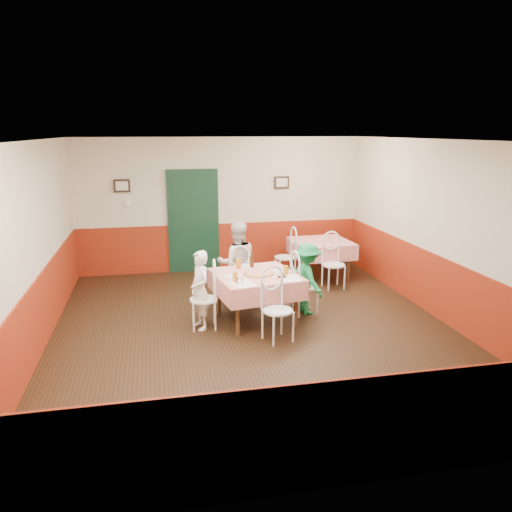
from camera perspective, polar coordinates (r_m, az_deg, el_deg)
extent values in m
plane|color=black|center=(7.62, -0.19, -8.44)|extent=(7.00, 7.00, 0.00)
plane|color=white|center=(7.03, -0.20, 13.12)|extent=(7.00, 7.00, 0.00)
cube|color=beige|center=(10.60, -4.00, 5.85)|extent=(6.00, 0.10, 2.80)
cube|color=beige|center=(3.98, 10.05, -8.71)|extent=(6.00, 0.10, 2.80)
cube|color=beige|center=(7.24, -24.16, 0.71)|extent=(0.10, 7.00, 2.80)
cube|color=beige|center=(8.32, 20.52, 2.68)|extent=(0.10, 7.00, 2.80)
cube|color=maroon|center=(10.75, -3.91, 1.09)|extent=(6.00, 0.03, 1.00)
cube|color=maroon|center=(4.42, 9.45, -19.46)|extent=(6.00, 0.03, 1.00)
cube|color=maroon|center=(7.48, -23.35, -6.01)|extent=(0.03, 7.00, 1.00)
cube|color=maroon|center=(8.53, 19.91, -3.26)|extent=(0.03, 7.00, 1.00)
cube|color=black|center=(10.54, -7.17, 3.80)|extent=(0.96, 0.06, 2.10)
cube|color=black|center=(10.41, -15.07, 7.75)|extent=(0.32, 0.03, 0.26)
cube|color=black|center=(10.74, 2.95, 8.40)|extent=(0.32, 0.03, 0.26)
cube|color=white|center=(10.45, -14.40, 5.88)|extent=(0.10, 0.03, 0.10)
cube|color=red|center=(7.87, 0.00, -4.77)|extent=(1.41, 1.41, 0.77)
cube|color=red|center=(10.26, 7.41, -0.36)|extent=(1.18, 1.18, 0.77)
cylinder|color=#B74723|center=(7.73, 0.27, -2.00)|extent=(0.51, 0.51, 0.03)
cylinder|color=white|center=(7.63, -2.80, -2.32)|extent=(0.29, 0.29, 0.01)
cylinder|color=white|center=(7.89, 2.70, -1.74)|extent=(0.29, 0.29, 0.01)
cylinder|color=white|center=(8.15, -1.18, -1.20)|extent=(0.29, 0.29, 0.01)
cylinder|color=#BF7219|center=(7.36, -2.39, -2.44)|extent=(0.08, 0.08, 0.13)
cylinder|color=#BF7219|center=(7.70, 3.43, -1.66)|extent=(0.09, 0.09, 0.14)
cylinder|color=#BF7219|center=(8.06, -2.02, -0.89)|extent=(0.10, 0.10, 0.15)
cylinder|color=#381C0A|center=(8.08, -0.50, -0.49)|extent=(0.08, 0.08, 0.25)
cylinder|color=silver|center=(7.24, -2.13, -2.90)|extent=(0.04, 0.04, 0.09)
cylinder|color=silver|center=(7.22, -1.58, -2.95)|extent=(0.04, 0.04, 0.09)
cylinder|color=#B23319|center=(7.24, -2.14, -2.90)|extent=(0.04, 0.04, 0.09)
cube|color=white|center=(7.28, -1.52, -3.15)|extent=(0.41, 0.47, 0.00)
cube|color=white|center=(7.56, 3.91, -2.52)|extent=(0.32, 0.41, 0.00)
cube|color=black|center=(7.58, 2.97, -2.38)|extent=(0.12, 0.11, 0.02)
imported|color=gray|center=(7.53, -6.40, -3.91)|extent=(0.41, 0.51, 1.21)
imported|color=gray|center=(8.58, -2.19, -0.80)|extent=(0.71, 0.56, 1.43)
imported|color=gray|center=(8.16, 5.90, -2.58)|extent=(0.60, 0.84, 1.18)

